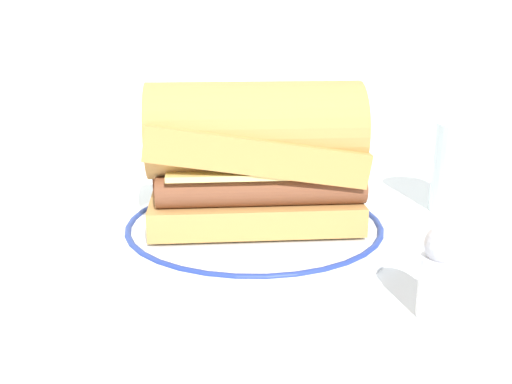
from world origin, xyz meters
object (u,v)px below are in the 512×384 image
(plate, at_px, (256,230))
(sausage_sandwich, at_px, (256,155))
(drinking_glass, at_px, (460,173))
(salt_shaker, at_px, (443,273))

(plate, xyz_separation_m, sausage_sandwich, (0.00, -0.00, 0.07))
(drinking_glass, xyz_separation_m, salt_shaker, (-0.18, -0.17, -0.01))
(sausage_sandwich, relative_size, salt_shaker, 3.18)
(plate, bearing_deg, drinking_glass, -6.92)
(drinking_glass, distance_m, salt_shaker, 0.25)
(plate, relative_size, salt_shaker, 3.82)
(plate, relative_size, drinking_glass, 2.77)
(sausage_sandwich, distance_m, salt_shaker, 0.21)
(sausage_sandwich, height_order, drinking_glass, sausage_sandwich)
(plate, bearing_deg, sausage_sandwich, -90.00)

